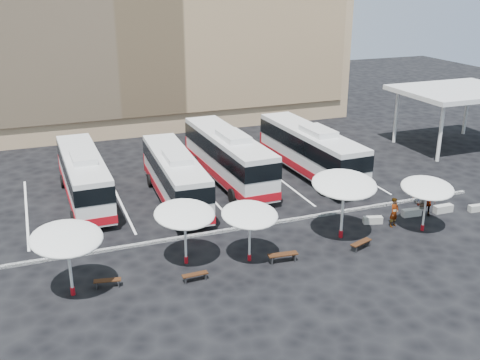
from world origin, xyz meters
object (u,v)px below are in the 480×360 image
object	(u,v)px
bus_1	(175,175)
sunshade_3	(344,185)
sunshade_1	(185,214)
conc_bench_1	(411,213)
sunshade_2	(250,215)
wood_bench_3	(361,244)
bus_0	(84,175)
sunshade_4	(427,188)
passenger_2	(428,203)
conc_bench_2	(443,209)
wood_bench_1	(195,275)
passenger_0	(394,212)
bus_3	(310,149)
bus_2	(228,155)
conc_bench_3	(477,208)
conc_bench_0	(373,220)
passenger_1	(421,203)
wood_bench_0	(108,281)
wood_bench_2	(283,256)
sunshade_0	(67,239)

from	to	relation	value
bus_1	sunshade_3	size ratio (longest dim) A/B	2.52
sunshade_1	conc_bench_1	xyz separation A→B (m)	(15.13, 0.85, -2.60)
sunshade_2	wood_bench_3	size ratio (longest dim) A/B	2.19
bus_0	bus_1	world-z (taller)	bus_0
sunshade_4	passenger_2	distance (m)	3.07
sunshade_2	conc_bench_2	world-z (taller)	sunshade_2
bus_1	passenger_2	size ratio (longest dim) A/B	6.72
bus_1	sunshade_4	size ratio (longest dim) A/B	2.85
bus_1	sunshade_3	xyz separation A→B (m)	(7.59, -8.99, 1.48)
wood_bench_1	wood_bench_3	size ratio (longest dim) A/B	0.89
sunshade_3	conc_bench_2	xyz separation A→B (m)	(8.10, 0.84, -3.07)
passenger_0	bus_3	bearing A→B (deg)	70.69
bus_2	sunshade_1	bearing A→B (deg)	-121.65
bus_1	wood_bench_1	distance (m)	11.01
bus_3	wood_bench_3	distance (m)	12.72
bus_3	sunshade_4	distance (m)	11.58
conc_bench_1	passenger_0	bearing A→B (deg)	-156.68
sunshade_4	wood_bench_1	distance (m)	14.74
conc_bench_3	conc_bench_0	bearing A→B (deg)	173.95
wood_bench_1	passenger_2	world-z (taller)	passenger_2
conc_bench_3	passenger_1	size ratio (longest dim) A/B	0.67
sunshade_1	bus_3	bearing A→B (deg)	38.87
sunshade_2	conc_bench_3	distance (m)	16.57
passenger_2	wood_bench_3	bearing A→B (deg)	-139.03
bus_3	wood_bench_0	xyz separation A→B (m)	(-17.03, -11.26, -1.70)
wood_bench_3	conc_bench_3	size ratio (longest dim) A/B	1.32
bus_3	bus_2	bearing A→B (deg)	169.97
wood_bench_2	conc_bench_3	bearing A→B (deg)	6.75
conc_bench_3	passenger_2	world-z (taller)	passenger_2
sunshade_3	wood_bench_1	size ratio (longest dim) A/B	3.41
bus_3	sunshade_2	distance (m)	14.69
wood_bench_0	passenger_2	world-z (taller)	passenger_2
bus_2	sunshade_2	bearing A→B (deg)	-106.32
conc_bench_0	conc_bench_2	xyz separation A→B (m)	(5.25, -0.15, 0.02)
passenger_2	sunshade_1	bearing A→B (deg)	-158.26
sunshade_4	passenger_1	xyz separation A→B (m)	(1.36, 1.98, -1.89)
conc_bench_0	wood_bench_1	bearing A→B (deg)	-167.40
conc_bench_0	wood_bench_0	bearing A→B (deg)	-173.87
conc_bench_1	conc_bench_3	bearing A→B (deg)	-10.95
sunshade_0	wood_bench_2	world-z (taller)	sunshade_0
bus_0	bus_3	size ratio (longest dim) A/B	0.91
bus_3	sunshade_1	size ratio (longest dim) A/B	3.53
wood_bench_3	conc_bench_1	world-z (taller)	conc_bench_1
bus_0	sunshade_0	xyz separation A→B (m)	(-1.98, -12.00, 1.15)
wood_bench_2	bus_3	bearing A→B (deg)	56.80
sunshade_4	wood_bench_1	bearing A→B (deg)	-176.81
sunshade_3	wood_bench_0	bearing A→B (deg)	-176.75
sunshade_0	wood_bench_3	distance (m)	15.83
sunshade_3	wood_bench_2	xyz separation A→B (m)	(-4.48, -1.54, -2.93)
wood_bench_0	conc_bench_1	xyz separation A→B (m)	(19.43, 1.85, -0.08)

